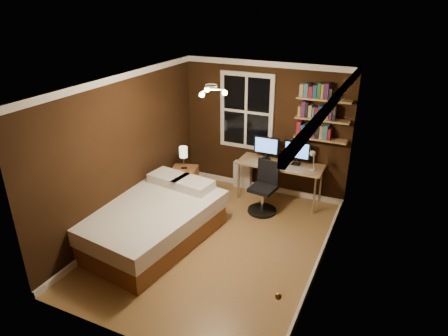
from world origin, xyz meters
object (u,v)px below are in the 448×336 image
at_px(desk, 280,167).
at_px(monitor_right, 297,153).
at_px(nightstand, 185,183).
at_px(bed, 150,221).
at_px(radiator, 243,175).
at_px(monitor_left, 266,148).
at_px(desk_lamp, 313,160).
at_px(office_chair, 264,194).
at_px(bedside_lamp, 184,158).

bearing_deg(desk, monitor_right, 16.21).
distance_m(nightstand, desk, 1.82).
bearing_deg(bed, nightstand, 106.14).
distance_m(bed, monitor_right, 2.84).
relative_size(nightstand, radiator, 1.07).
bearing_deg(bed, monitor_right, 59.38).
bearing_deg(monitor_left, nightstand, -152.40).
xyz_separation_m(bed, monitor_right, (1.71, 2.18, 0.64)).
distance_m(bed, desk_lamp, 2.92).
relative_size(radiator, office_chair, 0.58).
height_order(bedside_lamp, desk_lamp, desk_lamp).
height_order(bed, monitor_right, monitor_right).
height_order(bedside_lamp, radiator, bedside_lamp).
distance_m(desk_lamp, office_chair, 1.03).
bearing_deg(nightstand, bedside_lamp, 0.00).
relative_size(bedside_lamp, monitor_right, 0.93).
bearing_deg(bed, radiator, 82.42).
bearing_deg(radiator, desk_lamp, -12.88).
height_order(desk_lamp, office_chair, desk_lamp).
relative_size(nightstand, bedside_lamp, 1.33).
height_order(bedside_lamp, monitor_left, monitor_left).
bearing_deg(bedside_lamp, office_chair, 3.69).
bearing_deg(radiator, bedside_lamp, -135.25).
distance_m(bed, monitor_left, 2.54).
height_order(radiator, desk_lamp, desk_lamp).
distance_m(bed, nightstand, 1.49).
bearing_deg(nightstand, desk_lamp, -3.20).
xyz_separation_m(radiator, monitor_left, (0.51, -0.13, 0.69)).
relative_size(bed, radiator, 4.44).
bearing_deg(desk_lamp, bedside_lamp, -167.28).
relative_size(monitor_right, office_chair, 0.51).
xyz_separation_m(bedside_lamp, desk, (1.67, 0.63, -0.12)).
xyz_separation_m(desk, monitor_left, (-0.31, 0.08, 0.28)).
relative_size(nightstand, desk, 0.37).
distance_m(desk, office_chair, 0.64).
relative_size(monitor_right, desk_lamp, 1.07).
bearing_deg(monitor_right, bed, -128.06).
distance_m(nightstand, monitor_right, 2.16).
height_order(bed, desk, bed).
height_order(nightstand, monitor_right, monitor_right).
distance_m(bed, radiator, 2.39).
bearing_deg(monitor_left, desk, -13.97).
bearing_deg(bed, office_chair, 57.34).
distance_m(bed, bedside_lamp, 1.56).
bearing_deg(bed, bedside_lamp, 106.14).
distance_m(monitor_left, office_chair, 0.88).
xyz_separation_m(nightstand, radiator, (0.85, 0.84, -0.02)).
relative_size(monitor_left, office_chair, 0.51).
xyz_separation_m(radiator, desk, (0.82, -0.21, 0.41)).
bearing_deg(bedside_lamp, bed, -81.31).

